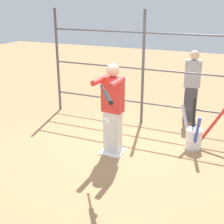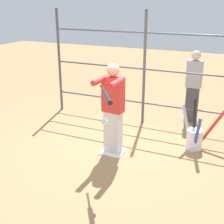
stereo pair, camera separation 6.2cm
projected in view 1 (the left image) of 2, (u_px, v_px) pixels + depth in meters
ground_plane at (113, 152)px, 5.65m from camera, size 24.00×24.00×0.00m
home_plate at (113, 151)px, 5.65m from camera, size 0.40×0.40×0.02m
fence_backstop at (143, 69)px, 6.61m from camera, size 4.34×0.06×2.42m
batter at (112, 107)px, 5.34m from camera, size 0.41×0.57×1.62m
baseball_bat_swinging at (107, 96)px, 4.36m from camera, size 0.51×0.72×0.07m
softball_in_flight at (105, 122)px, 4.28m from camera, size 0.10×0.10×0.10m
bat_bucket at (194, 136)px, 5.71m from camera, size 0.80×0.72×0.90m
bystander_behind_fence at (192, 85)px, 6.84m from camera, size 0.33×0.20×1.59m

